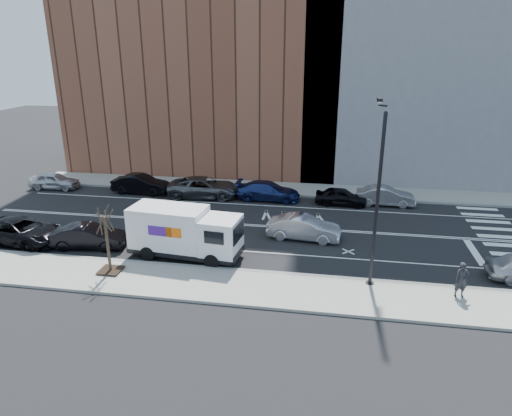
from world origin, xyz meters
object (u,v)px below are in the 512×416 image
(driving_sedan, at_px, (304,228))
(pedestrian, at_px, (462,280))
(far_parked_b, at_px, (141,184))
(fedex_van, at_px, (184,232))
(far_parked_a, at_px, (54,181))

(driving_sedan, distance_m, pedestrian, 10.27)
(far_parked_b, bearing_deg, fedex_van, -144.00)
(fedex_van, bearing_deg, driving_sedan, 35.31)
(far_parked_b, bearing_deg, far_parked_a, 92.77)
(fedex_van, xyz_separation_m, pedestrian, (14.89, -2.44, -0.53))
(far_parked_a, relative_size, far_parked_b, 0.88)
(far_parked_a, distance_m, pedestrian, 33.44)
(fedex_van, xyz_separation_m, driving_sedan, (6.77, 3.85, -0.82))
(driving_sedan, relative_size, pedestrian, 2.57)
(fedex_van, distance_m, pedestrian, 15.10)
(driving_sedan, bearing_deg, far_parked_b, 67.46)
(driving_sedan, bearing_deg, fedex_van, 124.76)
(far_parked_a, xyz_separation_m, pedestrian, (30.47, -13.76, 0.33))
(far_parked_a, relative_size, pedestrian, 2.34)
(fedex_van, relative_size, far_parked_a, 1.60)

